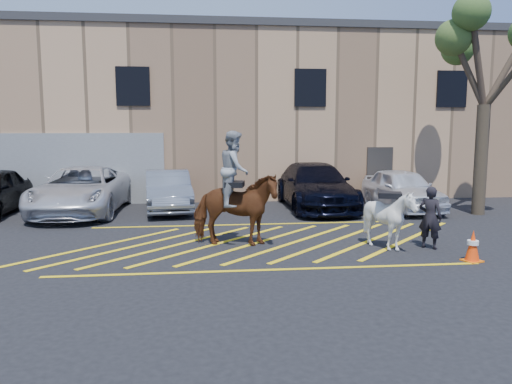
{
  "coord_description": "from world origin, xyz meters",
  "views": [
    {
      "loc": [
        -1.43,
        -13.12,
        3.09
      ],
      "look_at": [
        0.05,
        0.2,
        1.3
      ],
      "focal_mm": 35.0,
      "sensor_mm": 36.0,
      "label": 1
    }
  ],
  "objects": [
    {
      "name": "car_silver_sedan",
      "position": [
        -2.64,
        5.18,
        0.73
      ],
      "size": [
        2.05,
        4.6,
        1.47
      ],
      "primitive_type": "imported",
      "rotation": [
        0.0,
        0.0,
        0.11
      ],
      "color": "gray",
      "rests_on": "ground"
    },
    {
      "name": "car_white_pickup",
      "position": [
        -5.63,
        4.94,
        0.82
      ],
      "size": [
        2.9,
        5.99,
        1.64
      ],
      "primitive_type": "imported",
      "rotation": [
        0.0,
        0.0,
        -0.03
      ],
      "color": "silver",
      "rests_on": "ground"
    },
    {
      "name": "tree",
      "position": [
        8.21,
        3.17,
        5.69
      ],
      "size": [
        3.99,
        4.37,
        7.31
      ],
      "color": "#463B2A",
      "rests_on": "ground"
    },
    {
      "name": "hatching_zone",
      "position": [
        -0.0,
        -0.3,
        0.01
      ],
      "size": [
        12.6,
        5.12,
        0.01
      ],
      "color": "yellow",
      "rests_on": "ground"
    },
    {
      "name": "car_white_suv",
      "position": [
        5.95,
        4.44,
        0.76
      ],
      "size": [
        2.0,
        4.52,
        1.51
      ],
      "primitive_type": "imported",
      "rotation": [
        0.0,
        0.0,
        0.05
      ],
      "color": "white",
      "rests_on": "ground"
    },
    {
      "name": "ground",
      "position": [
        0.0,
        0.0,
        0.0
      ],
      "size": [
        90.0,
        90.0,
        0.0
      ],
      "primitive_type": "plane",
      "color": "black",
      "rests_on": "ground"
    },
    {
      "name": "car_blue_suv",
      "position": [
        2.84,
        5.16,
        0.83
      ],
      "size": [
        2.36,
        5.75,
        1.67
      ],
      "primitive_type": "imported",
      "rotation": [
        0.0,
        0.0,
        0.0
      ],
      "color": "black",
      "rests_on": "ground"
    },
    {
      "name": "mounted_bay",
      "position": [
        -0.58,
        -0.51,
        1.19
      ],
      "size": [
        2.4,
        1.44,
        2.96
      ],
      "color": "#5D3116",
      "rests_on": "ground"
    },
    {
      "name": "traffic_cone",
      "position": [
        4.72,
        -2.62,
        0.37
      ],
      "size": [
        0.49,
        0.49,
        0.73
      ],
      "color": "orange",
      "rests_on": "ground"
    },
    {
      "name": "saddled_white",
      "position": [
        3.23,
        -1.32,
        0.78
      ],
      "size": [
        1.63,
        1.72,
        1.55
      ],
      "color": "silver",
      "rests_on": "ground"
    },
    {
      "name": "warehouse",
      "position": [
        -0.01,
        11.99,
        3.65
      ],
      "size": [
        32.42,
        10.2,
        7.3
      ],
      "color": "tan",
      "rests_on": "ground"
    },
    {
      "name": "handler",
      "position": [
        4.3,
        -1.33,
        0.79
      ],
      "size": [
        0.69,
        0.67,
        1.59
      ],
      "primitive_type": "imported",
      "rotation": [
        0.0,
        0.0,
        2.43
      ],
      "color": "black",
      "rests_on": "ground"
    }
  ]
}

